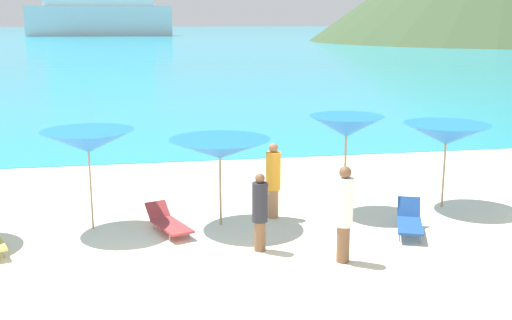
{
  "coord_description": "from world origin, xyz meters",
  "views": [
    {
      "loc": [
        -0.31,
        -10.25,
        4.65
      ],
      "look_at": [
        2.55,
        4.98,
        1.2
      ],
      "focal_mm": 44.27,
      "sensor_mm": 36.0,
      "label": 1
    }
  ],
  "objects_px": {
    "umbrella_5": "(220,149)",
    "umbrella_7": "(446,134)",
    "umbrella_4": "(88,141)",
    "umbrella_6": "(346,127)",
    "cruise_ship": "(100,6)",
    "beachgoer_3": "(260,210)",
    "beachgoer_0": "(344,211)",
    "lounge_chair_5": "(168,222)",
    "beachgoer_1": "(273,179)",
    "lounge_chair_6": "(409,221)"
  },
  "relations": [
    {
      "from": "umbrella_4",
      "to": "umbrella_6",
      "type": "bearing_deg",
      "value": 2.28
    },
    {
      "from": "beachgoer_0",
      "to": "beachgoer_1",
      "type": "bearing_deg",
      "value": -113.9
    },
    {
      "from": "beachgoer_3",
      "to": "cruise_ship",
      "type": "bearing_deg",
      "value": -5.73
    },
    {
      "from": "umbrella_6",
      "to": "umbrella_7",
      "type": "xyz_separation_m",
      "value": [
        2.57,
        -0.09,
        -0.26
      ]
    },
    {
      "from": "umbrella_7",
      "to": "beachgoer_1",
      "type": "distance_m",
      "value": 4.5
    },
    {
      "from": "lounge_chair_5",
      "to": "beachgoer_1",
      "type": "height_order",
      "value": "beachgoer_1"
    },
    {
      "from": "cruise_ship",
      "to": "beachgoer_3",
      "type": "bearing_deg",
      "value": -82.45
    },
    {
      "from": "lounge_chair_5",
      "to": "beachgoer_0",
      "type": "height_order",
      "value": "beachgoer_0"
    },
    {
      "from": "umbrella_6",
      "to": "lounge_chair_6",
      "type": "distance_m",
      "value": 2.77
    },
    {
      "from": "beachgoer_1",
      "to": "beachgoer_3",
      "type": "distance_m",
      "value": 2.26
    },
    {
      "from": "lounge_chair_6",
      "to": "beachgoer_1",
      "type": "height_order",
      "value": "beachgoer_1"
    },
    {
      "from": "umbrella_5",
      "to": "umbrella_7",
      "type": "relative_size",
      "value": 1.06
    },
    {
      "from": "umbrella_5",
      "to": "cruise_ship",
      "type": "distance_m",
      "value": 181.33
    },
    {
      "from": "beachgoer_1",
      "to": "cruise_ship",
      "type": "relative_size",
      "value": 0.04
    },
    {
      "from": "beachgoer_0",
      "to": "cruise_ship",
      "type": "distance_m",
      "value": 184.22
    },
    {
      "from": "umbrella_5",
      "to": "umbrella_7",
      "type": "distance_m",
      "value": 5.73
    },
    {
      "from": "lounge_chair_6",
      "to": "lounge_chair_5",
      "type": "bearing_deg",
      "value": -170.22
    },
    {
      "from": "lounge_chair_6",
      "to": "beachgoer_1",
      "type": "relative_size",
      "value": 0.85
    },
    {
      "from": "lounge_chair_6",
      "to": "cruise_ship",
      "type": "distance_m",
      "value": 183.08
    },
    {
      "from": "umbrella_7",
      "to": "lounge_chair_6",
      "type": "height_order",
      "value": "umbrella_7"
    },
    {
      "from": "umbrella_4",
      "to": "beachgoer_1",
      "type": "relative_size",
      "value": 1.25
    },
    {
      "from": "lounge_chair_5",
      "to": "cruise_ship",
      "type": "height_order",
      "value": "cruise_ship"
    },
    {
      "from": "umbrella_6",
      "to": "beachgoer_3",
      "type": "distance_m",
      "value": 3.67
    },
    {
      "from": "lounge_chair_6",
      "to": "cruise_ship",
      "type": "height_order",
      "value": "cruise_ship"
    },
    {
      "from": "beachgoer_0",
      "to": "umbrella_4",
      "type": "bearing_deg",
      "value": -68.57
    },
    {
      "from": "beachgoer_1",
      "to": "beachgoer_3",
      "type": "xyz_separation_m",
      "value": [
        -0.74,
        -2.13,
        -0.1
      ]
    },
    {
      "from": "umbrella_4",
      "to": "beachgoer_3",
      "type": "relative_size",
      "value": 1.39
    },
    {
      "from": "umbrella_4",
      "to": "umbrella_5",
      "type": "bearing_deg",
      "value": -4.73
    },
    {
      "from": "lounge_chair_6",
      "to": "beachgoer_3",
      "type": "distance_m",
      "value": 3.54
    },
    {
      "from": "umbrella_5",
      "to": "lounge_chair_6",
      "type": "xyz_separation_m",
      "value": [
        4.04,
        -1.39,
        -1.5
      ]
    },
    {
      "from": "umbrella_4",
      "to": "beachgoer_3",
      "type": "height_order",
      "value": "umbrella_4"
    },
    {
      "from": "beachgoer_0",
      "to": "beachgoer_3",
      "type": "height_order",
      "value": "beachgoer_0"
    },
    {
      "from": "umbrella_4",
      "to": "beachgoer_3",
      "type": "bearing_deg",
      "value": -30.61
    },
    {
      "from": "beachgoer_0",
      "to": "lounge_chair_6",
      "type": "bearing_deg",
      "value": 176.18
    },
    {
      "from": "umbrella_6",
      "to": "beachgoer_1",
      "type": "distance_m",
      "value": 2.18
    },
    {
      "from": "cruise_ship",
      "to": "umbrella_5",
      "type": "bearing_deg",
      "value": -82.59
    },
    {
      "from": "umbrella_5",
      "to": "cruise_ship",
      "type": "height_order",
      "value": "cruise_ship"
    },
    {
      "from": "umbrella_4",
      "to": "beachgoer_3",
      "type": "distance_m",
      "value": 4.2
    },
    {
      "from": "umbrella_4",
      "to": "umbrella_6",
      "type": "height_order",
      "value": "umbrella_6"
    },
    {
      "from": "umbrella_5",
      "to": "lounge_chair_5",
      "type": "distance_m",
      "value": 2.01
    },
    {
      "from": "umbrella_7",
      "to": "beachgoer_0",
      "type": "bearing_deg",
      "value": -139.65
    },
    {
      "from": "umbrella_5",
      "to": "umbrella_6",
      "type": "distance_m",
      "value": 3.2
    },
    {
      "from": "lounge_chair_6",
      "to": "umbrella_4",
      "type": "bearing_deg",
      "value": -171.65
    },
    {
      "from": "umbrella_4",
      "to": "lounge_chair_6",
      "type": "relative_size",
      "value": 1.46
    },
    {
      "from": "umbrella_7",
      "to": "beachgoer_1",
      "type": "bearing_deg",
      "value": -179.08
    },
    {
      "from": "beachgoer_1",
      "to": "cruise_ship",
      "type": "distance_m",
      "value": 181.14
    },
    {
      "from": "umbrella_5",
      "to": "beachgoer_1",
      "type": "distance_m",
      "value": 1.59
    },
    {
      "from": "umbrella_6",
      "to": "beachgoer_1",
      "type": "bearing_deg",
      "value": -175.01
    },
    {
      "from": "umbrella_6",
      "to": "umbrella_4",
      "type": "bearing_deg",
      "value": -177.72
    },
    {
      "from": "lounge_chair_5",
      "to": "umbrella_4",
      "type": "bearing_deg",
      "value": 141.91
    }
  ]
}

